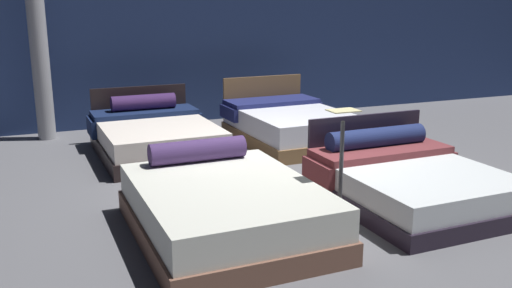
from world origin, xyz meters
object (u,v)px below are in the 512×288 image
at_px(bed_3, 290,125).
at_px(bed_1, 409,181).
at_px(bed_0, 225,208).
at_px(bed_2, 155,136).
at_px(price_sign, 341,182).
at_px(support_pillar, 37,29).

bearing_deg(bed_3, bed_1, -91.75).
relative_size(bed_0, bed_2, 1.00).
bearing_deg(price_sign, bed_3, 72.34).
relative_size(bed_2, support_pillar, 0.62).
height_order(bed_0, bed_2, bed_2).
height_order(bed_0, price_sign, price_sign).
height_order(bed_0, bed_3, bed_3).
bearing_deg(price_sign, support_pillar, 116.44).
bearing_deg(bed_0, price_sign, -14.96).
relative_size(bed_1, bed_2, 0.92).
distance_m(bed_0, bed_1, 2.14).
bearing_deg(bed_3, bed_2, 174.63).
xyz_separation_m(bed_2, bed_3, (2.10, -0.12, 0.01)).
bearing_deg(bed_2, bed_0, -91.75).
relative_size(bed_0, bed_3, 0.98).
relative_size(bed_2, price_sign, 1.86).
bearing_deg(bed_2, support_pillar, 130.34).
xyz_separation_m(bed_3, support_pillar, (-3.53, 1.72, 1.48)).
height_order(bed_1, support_pillar, support_pillar).
distance_m(bed_2, bed_3, 2.11).
distance_m(bed_1, price_sign, 1.12).
distance_m(bed_0, price_sign, 1.14).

